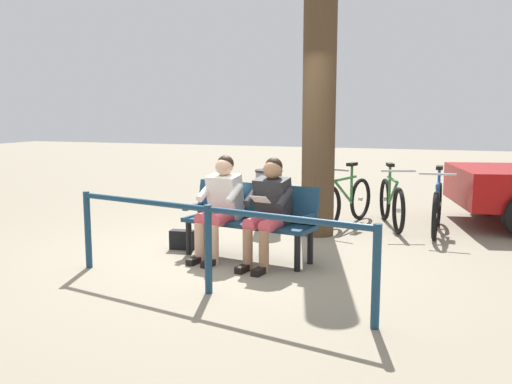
{
  "coord_description": "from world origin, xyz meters",
  "views": [
    {
      "loc": [
        -2.44,
        5.86,
        1.71
      ],
      "look_at": [
        -0.29,
        -0.34,
        0.75
      ],
      "focal_mm": 38.78,
      "sensor_mm": 36.0,
      "label": 1
    }
  ],
  "objects_px": {
    "bench": "(251,215)",
    "person_companion": "(221,202)",
    "person_reading": "(269,206)",
    "handbag": "(182,240)",
    "tree_trunk": "(319,98)",
    "bicycle_orange": "(346,201)",
    "bicycle_green": "(391,203)",
    "bicycle_red": "(437,207)",
    "litter_bin": "(269,199)"
  },
  "relations": [
    {
      "from": "person_companion",
      "to": "bicycle_green",
      "type": "xyz_separation_m",
      "value": [
        -1.72,
        -2.46,
        -0.3
      ]
    },
    {
      "from": "bicycle_red",
      "to": "person_companion",
      "type": "bearing_deg",
      "value": -45.0
    },
    {
      "from": "tree_trunk",
      "to": "litter_bin",
      "type": "distance_m",
      "value": 1.65
    },
    {
      "from": "tree_trunk",
      "to": "bicycle_red",
      "type": "distance_m",
      "value": 2.3
    },
    {
      "from": "handbag",
      "to": "litter_bin",
      "type": "xyz_separation_m",
      "value": [
        -0.65,
        -1.52,
        0.32
      ]
    },
    {
      "from": "tree_trunk",
      "to": "bicycle_red",
      "type": "xyz_separation_m",
      "value": [
        -1.58,
        -0.68,
        -1.54
      ]
    },
    {
      "from": "person_reading",
      "to": "bicycle_red",
      "type": "distance_m",
      "value": 2.96
    },
    {
      "from": "person_reading",
      "to": "handbag",
      "type": "xyz_separation_m",
      "value": [
        1.23,
        -0.31,
        -0.54
      ]
    },
    {
      "from": "handbag",
      "to": "litter_bin",
      "type": "distance_m",
      "value": 1.69
    },
    {
      "from": "person_companion",
      "to": "bicycle_orange",
      "type": "xyz_separation_m",
      "value": [
        -1.06,
        -2.36,
        -0.3
      ]
    },
    {
      "from": "bicycle_red",
      "to": "litter_bin",
      "type": "bearing_deg",
      "value": -75.56
    },
    {
      "from": "person_reading",
      "to": "handbag",
      "type": "bearing_deg",
      "value": -3.76
    },
    {
      "from": "person_companion",
      "to": "bicycle_red",
      "type": "height_order",
      "value": "person_companion"
    },
    {
      "from": "litter_bin",
      "to": "bicycle_red",
      "type": "distance_m",
      "value": 2.4
    },
    {
      "from": "bench",
      "to": "litter_bin",
      "type": "relative_size",
      "value": 1.91
    },
    {
      "from": "person_reading",
      "to": "person_companion",
      "type": "height_order",
      "value": "same"
    },
    {
      "from": "person_companion",
      "to": "bicycle_orange",
      "type": "height_order",
      "value": "person_companion"
    },
    {
      "from": "bicycle_red",
      "to": "bicycle_orange",
      "type": "height_order",
      "value": "same"
    },
    {
      "from": "bench",
      "to": "person_companion",
      "type": "relative_size",
      "value": 1.38
    },
    {
      "from": "tree_trunk",
      "to": "handbag",
      "type": "bearing_deg",
      "value": 44.36
    },
    {
      "from": "bench",
      "to": "bicycle_orange",
      "type": "bearing_deg",
      "value": -97.35
    },
    {
      "from": "handbag",
      "to": "tree_trunk",
      "type": "bearing_deg",
      "value": -135.64
    },
    {
      "from": "litter_bin",
      "to": "bicycle_green",
      "type": "bearing_deg",
      "value": -156.06
    },
    {
      "from": "handbag",
      "to": "litter_bin",
      "type": "height_order",
      "value": "litter_bin"
    },
    {
      "from": "bench",
      "to": "bicycle_green",
      "type": "distance_m",
      "value": 2.74
    },
    {
      "from": "bench",
      "to": "bicycle_orange",
      "type": "xyz_separation_m",
      "value": [
        -0.72,
        -2.26,
        -0.15
      ]
    },
    {
      "from": "person_reading",
      "to": "handbag",
      "type": "distance_m",
      "value": 1.38
    },
    {
      "from": "person_reading",
      "to": "litter_bin",
      "type": "height_order",
      "value": "person_reading"
    },
    {
      "from": "person_companion",
      "to": "bicycle_green",
      "type": "relative_size",
      "value": 0.74
    },
    {
      "from": "person_companion",
      "to": "bench",
      "type": "bearing_deg",
      "value": -152.65
    },
    {
      "from": "handbag",
      "to": "person_reading",
      "type": "bearing_deg",
      "value": 165.97
    },
    {
      "from": "bench",
      "to": "litter_bin",
      "type": "distance_m",
      "value": 1.64
    },
    {
      "from": "tree_trunk",
      "to": "bicycle_orange",
      "type": "relative_size",
      "value": 2.34
    },
    {
      "from": "bench",
      "to": "litter_bin",
      "type": "bearing_deg",
      "value": -69.25
    },
    {
      "from": "bench",
      "to": "tree_trunk",
      "type": "height_order",
      "value": "tree_trunk"
    },
    {
      "from": "bench",
      "to": "tree_trunk",
      "type": "relative_size",
      "value": 0.44
    },
    {
      "from": "person_companion",
      "to": "tree_trunk",
      "type": "height_order",
      "value": "tree_trunk"
    },
    {
      "from": "person_reading",
      "to": "bicycle_red",
      "type": "xyz_separation_m",
      "value": [
        -1.75,
        -2.37,
        -0.31
      ]
    },
    {
      "from": "person_reading",
      "to": "tree_trunk",
      "type": "bearing_deg",
      "value": -85.54
    },
    {
      "from": "bicycle_green",
      "to": "bicycle_orange",
      "type": "xyz_separation_m",
      "value": [
        0.67,
        0.1,
        0.0
      ]
    },
    {
      "from": "tree_trunk",
      "to": "bicycle_orange",
      "type": "distance_m",
      "value": 1.75
    },
    {
      "from": "person_companion",
      "to": "handbag",
      "type": "xyz_separation_m",
      "value": [
        0.61,
        -0.19,
        -0.54
      ]
    },
    {
      "from": "bench",
      "to": "bicycle_green",
      "type": "xyz_separation_m",
      "value": [
        -1.38,
        -2.36,
        -0.15
      ]
    },
    {
      "from": "person_companion",
      "to": "person_reading",
      "type": "bearing_deg",
      "value": 179.95
    },
    {
      "from": "person_companion",
      "to": "tree_trunk",
      "type": "xyz_separation_m",
      "value": [
        -0.8,
        -1.57,
        1.23
      ]
    },
    {
      "from": "bicycle_red",
      "to": "tree_trunk",
      "type": "bearing_deg",
      "value": -65.02
    },
    {
      "from": "bench",
      "to": "bicycle_orange",
      "type": "relative_size",
      "value": 1.02
    },
    {
      "from": "bicycle_green",
      "to": "bicycle_orange",
      "type": "distance_m",
      "value": 0.67
    },
    {
      "from": "bench",
      "to": "person_companion",
      "type": "distance_m",
      "value": 0.39
    },
    {
      "from": "person_companion",
      "to": "litter_bin",
      "type": "height_order",
      "value": "person_companion"
    }
  ]
}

